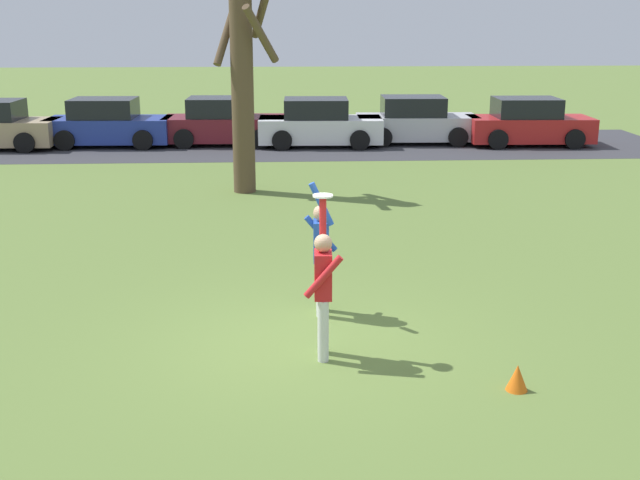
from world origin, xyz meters
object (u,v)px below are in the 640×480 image
at_px(parked_car_silver, 416,122).
at_px(field_cone_orange, 517,378).
at_px(person_defender, 321,250).
at_px(person_catcher, 323,285).
at_px(parked_car_blue, 108,124).
at_px(bare_tree_tall, 243,76).
at_px(parked_car_white, 319,124).
at_px(parked_car_red, 529,124).
at_px(parked_car_maroon, 223,123).
at_px(frisbee_disc, 323,196).

relative_size(parked_car_silver, field_cone_orange, 12.97).
bearing_deg(person_defender, person_catcher, -0.00).
bearing_deg(parked_car_blue, bare_tree_tall, -55.55).
height_order(person_catcher, bare_tree_tall, bare_tree_tall).
bearing_deg(field_cone_orange, parked_car_white, 94.27).
xyz_separation_m(parked_car_silver, parked_car_red, (3.74, -0.65, 0.00)).
height_order(parked_car_blue, parked_car_white, same).
xyz_separation_m(parked_car_silver, field_cone_orange, (-1.97, -19.00, -0.57)).
bearing_deg(parked_car_silver, field_cone_orange, -94.21).
xyz_separation_m(parked_car_blue, field_cone_orange, (8.47, -18.90, -0.57)).
bearing_deg(bare_tree_tall, parked_car_blue, 122.74).
relative_size(parked_car_silver, parked_car_red, 1.00).
bearing_deg(parked_car_maroon, parked_car_silver, 1.62).
height_order(parked_car_red, bare_tree_tall, bare_tree_tall).
xyz_separation_m(frisbee_disc, field_cone_orange, (2.23, -1.31, -1.93)).
bearing_deg(parked_car_blue, person_catcher, -69.01).
bearing_deg(parked_car_white, person_catcher, -91.09).
xyz_separation_m(person_catcher, frisbee_disc, (0.01, 0.22, 1.11)).
relative_size(frisbee_disc, parked_car_maroon, 0.06).
distance_m(parked_car_blue, bare_tree_tall, 9.24).
height_order(person_catcher, parked_car_maroon, person_catcher).
bearing_deg(field_cone_orange, bare_tree_tall, 107.63).
bearing_deg(field_cone_orange, parked_car_silver, 84.08).
distance_m(frisbee_disc, field_cone_orange, 3.23).
bearing_deg(person_defender, field_cone_orange, 41.27).
bearing_deg(parked_car_white, parked_car_red, 0.34).
bearing_deg(person_catcher, bare_tree_tall, 9.75).
bearing_deg(parked_car_red, person_catcher, -113.00).
xyz_separation_m(frisbee_disc, parked_car_silver, (4.20, 17.69, -1.37)).
bearing_deg(parked_car_white, parked_car_maroon, 173.01).
xyz_separation_m(person_defender, field_cone_orange, (2.18, -2.67, -0.82)).
height_order(frisbee_disc, parked_car_blue, frisbee_disc).
distance_m(person_catcher, parked_car_silver, 18.40).
relative_size(person_catcher, parked_car_red, 0.50).
height_order(parked_car_silver, field_cone_orange, parked_car_silver).
bearing_deg(parked_car_silver, frisbee_disc, -101.64).
bearing_deg(bare_tree_tall, person_catcher, -82.40).
xyz_separation_m(frisbee_disc, parked_car_maroon, (-2.39, 17.70, -1.37)).
relative_size(frisbee_disc, parked_car_silver, 0.06).
bearing_deg(parked_car_red, parked_car_silver, 171.78).
bearing_deg(parked_car_silver, parked_car_blue, -177.76).
distance_m(parked_car_silver, bare_tree_tall, 9.71).
height_order(person_catcher, frisbee_disc, frisbee_disc).
distance_m(frisbee_disc, parked_car_red, 18.84).
xyz_separation_m(parked_car_maroon, field_cone_orange, (4.62, -19.01, -0.57)).
bearing_deg(field_cone_orange, person_defender, 129.13).
distance_m(parked_car_maroon, parked_car_silver, 6.59).
distance_m(parked_car_maroon, field_cone_orange, 19.57).
xyz_separation_m(person_catcher, parked_car_red, (7.94, 17.26, -0.25)).
bearing_deg(parked_car_maroon, bare_tree_tall, -80.76).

